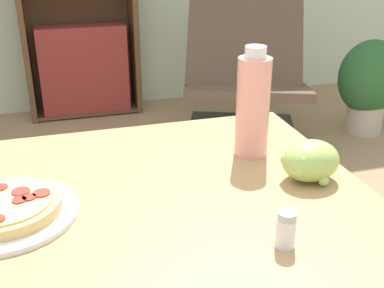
# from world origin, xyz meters

# --- Properties ---
(dining_table) EXTENTS (1.13, 0.90, 0.73)m
(dining_table) POSITION_xyz_m (-0.04, -0.15, 0.63)
(dining_table) COLOR tan
(dining_table) RESTS_ON ground_plane
(pizza_on_plate) EXTENTS (0.25, 0.25, 0.04)m
(pizza_on_plate) POSITION_xyz_m (-0.16, -0.06, 0.74)
(pizza_on_plate) COLOR white
(pizza_on_plate) RESTS_ON dining_table
(grape_bunch) EXTENTS (0.12, 0.09, 0.09)m
(grape_bunch) POSITION_xyz_m (0.43, -0.09, 0.77)
(grape_bunch) COLOR #A8CC66
(grape_bunch) RESTS_ON dining_table
(drink_bottle) EXTENTS (0.07, 0.07, 0.25)m
(drink_bottle) POSITION_xyz_m (0.36, 0.07, 0.84)
(drink_bottle) COLOR pink
(drink_bottle) RESTS_ON dining_table
(salt_shaker) EXTENTS (0.03, 0.03, 0.06)m
(salt_shaker) POSITION_xyz_m (0.28, -0.28, 0.76)
(salt_shaker) COLOR white
(salt_shaker) RESTS_ON dining_table
(lounge_chair_far) EXTENTS (0.89, 0.96, 0.88)m
(lounge_chair_far) POSITION_xyz_m (1.02, 1.69, 0.29)
(lounge_chair_far) COLOR black
(lounge_chair_far) RESTS_ON ground_plane
(bookshelf) EXTENTS (0.76, 0.26, 1.67)m
(bookshelf) POSITION_xyz_m (0.14, 2.46, 0.76)
(bookshelf) COLOR brown
(bookshelf) RESTS_ON ground_plane
(potted_plant_floor) EXTENTS (0.41, 0.34, 0.59)m
(potted_plant_floor) POSITION_xyz_m (1.82, 1.61, 0.33)
(potted_plant_floor) COLOR #BCB2A3
(potted_plant_floor) RESTS_ON ground_plane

